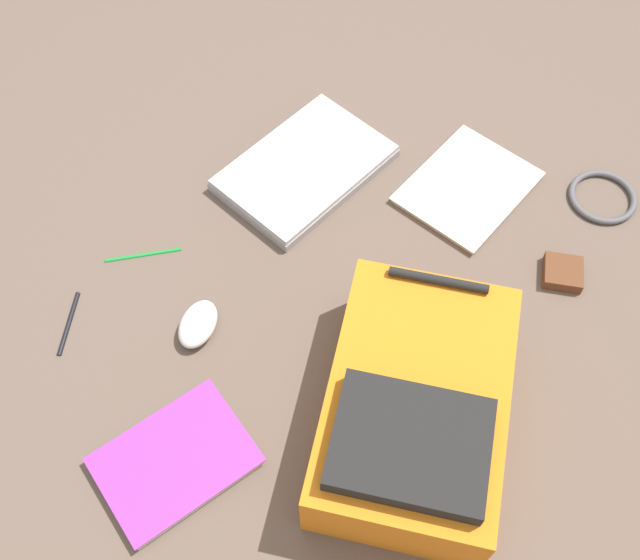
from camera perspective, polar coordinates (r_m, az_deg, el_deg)
ground_plane at (r=1.43m, az=1.21°, el=-1.44°), size 3.31×3.31×0.00m
backpack at (r=1.26m, az=7.17°, el=-9.63°), size 0.35×0.48×0.18m
laptop at (r=1.60m, az=-1.13°, el=8.47°), size 0.34×0.40×0.03m
book_red at (r=1.31m, az=-10.89°, el=-13.31°), size 0.28×0.31×0.02m
book_comic at (r=1.61m, az=11.12°, el=6.89°), size 0.28×0.32×0.01m
computer_mouse at (r=1.40m, az=-9.22°, el=-3.32°), size 0.07×0.11×0.04m
cable_coil at (r=1.67m, az=20.60°, el=5.91°), size 0.14×0.14×0.01m
pen_black at (r=1.52m, az=-13.25°, el=1.92°), size 0.13×0.09×0.01m
pen_blue at (r=1.48m, az=-18.53°, el=-3.07°), size 0.05×0.13×0.01m
earbud_pouch at (r=1.52m, az=17.90°, el=0.54°), size 0.09×0.09×0.02m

